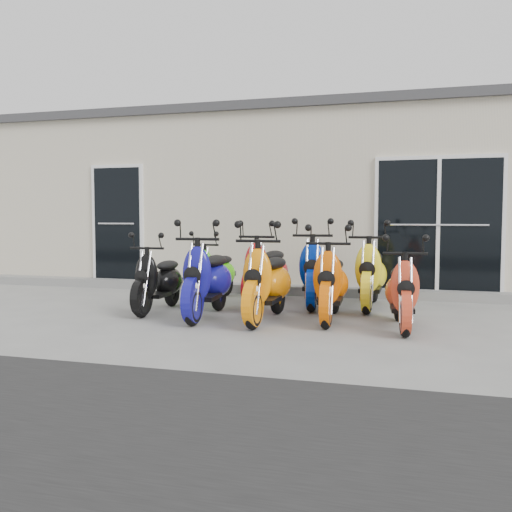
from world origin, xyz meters
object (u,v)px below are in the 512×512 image
Objects in this scene: scooter_back_red at (266,262)px; scooter_front_orange_b at (331,272)px; scooter_front_red at (402,281)px; scooter_back_green at (214,265)px; scooter_front_blue at (207,268)px; scooter_back_blue at (314,262)px; scooter_front_orange_a at (267,271)px; scooter_back_yellow at (371,264)px; scooter_front_black at (158,272)px.

scooter_front_orange_b is at bearing -40.25° from scooter_back_red.
scooter_front_orange_b is at bearing 157.06° from scooter_front_red.
scooter_back_red is at bearing -2.41° from scooter_back_green.
scooter_back_blue is at bearing 46.24° from scooter_front_blue.
scooter_front_blue is at bearing 179.29° from scooter_front_orange_a.
scooter_front_orange_a is 1.16× the size of scooter_back_green.
scooter_front_orange_a reaches higher than scooter_back_red.
scooter_back_blue is 1.02× the size of scooter_back_yellow.
scooter_back_red is at bearing 131.41° from scooter_front_orange_b.
scooter_front_black is 1.34m from scooter_back_green.
scooter_front_orange_b is 1.68m from scooter_back_red.
scooter_front_orange_a reaches higher than scooter_back_green.
scooter_back_yellow is at bearing 4.41° from scooter_back_red.
scooter_front_orange_b is 0.97× the size of scooter_back_red.
scooter_front_black is 1.01× the size of scooter_back_green.
scooter_front_blue is 1.62m from scooter_back_green.
scooter_front_blue reaches higher than scooter_back_green.
scooter_front_blue is at bearing -101.28° from scooter_back_red.
scooter_front_orange_b is at bearing -76.87° from scooter_back_blue.
scooter_front_blue reaches higher than scooter_front_orange_a.
scooter_front_orange_b is 2.46m from scooter_back_green.
scooter_front_orange_a is (1.65, -0.26, 0.08)m from scooter_front_black.
scooter_front_red is 1.96m from scooter_back_blue.
scooter_back_red reaches higher than scooter_front_black.
scooter_back_blue reaches higher than scooter_front_orange_b.
scooter_front_red is (3.32, -0.27, 0.01)m from scooter_front_black.
scooter_front_orange_a is 1.50m from scooter_back_red.
scooter_back_green is at bearing 176.93° from scooter_back_yellow.
scooter_front_blue is 1.17× the size of scooter_back_green.
scooter_back_blue reaches higher than scooter_front_orange_a.
scooter_front_black is at bearing -131.65° from scooter_back_red.
scooter_front_black is at bearing 169.06° from scooter_front_red.
scooter_front_orange_b reaches higher than scooter_back_green.
scooter_front_orange_b is at bearing -1.67° from scooter_front_black.
scooter_back_blue is at bearing 0.12° from scooter_back_green.
scooter_front_red is 0.89× the size of scooter_back_red.
scooter_front_orange_b is (2.43, -0.01, 0.06)m from scooter_front_black.
scooter_back_red is at bearing 69.88° from scooter_front_blue.
scooter_back_blue is (-1.33, 1.43, 0.09)m from scooter_front_red.
scooter_back_red is (0.89, -0.11, 0.08)m from scooter_back_green.
scooter_back_green is at bearing 145.95° from scooter_front_red.
scooter_back_green is (-2.08, 1.30, -0.07)m from scooter_front_orange_b.
scooter_front_orange_a is 0.99× the size of scooter_back_yellow.
scooter_front_orange_a is 1.46m from scooter_back_blue.
scooter_front_blue is 1.01× the size of scooter_back_yellow.
scooter_front_red is at bearing -20.38° from scooter_front_orange_b.
scooter_front_blue is at bearing 173.13° from scooter_front_red.
scooter_back_red is at bearing 179.49° from scooter_back_yellow.
scooter_back_green is at bearing 73.48° from scooter_front_black.
scooter_front_orange_b is 0.95× the size of scooter_back_blue.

